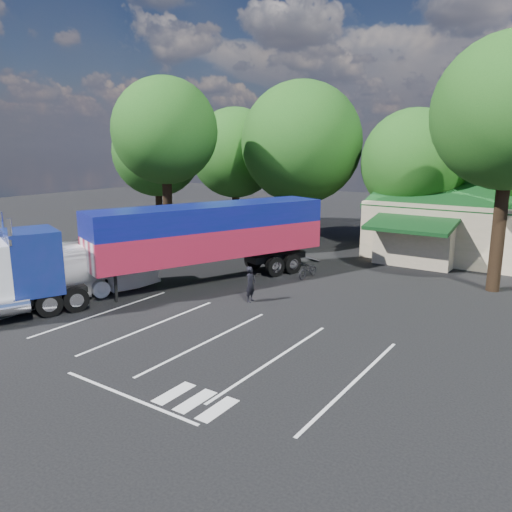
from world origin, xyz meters
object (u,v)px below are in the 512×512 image
Objects in this scene: woman at (251,284)px; tour_bus at (53,272)px; bicycle at (308,270)px; silver_sedan at (408,248)px; semi_truck at (163,242)px.

woman is 10.19m from tour_bus.
tour_bus is (-8.80, -11.22, 1.00)m from bicycle.
woman is 0.98× the size of bicycle.
woman is 0.41× the size of silver_sedan.
semi_truck is at bearing 94.10° from woman.
bicycle is at bearing -7.45° from woman.
woman reaches higher than bicycle.
tour_bus is at bearing -124.63° from bicycle.
woman is at bearing 53.47° from tour_bus.
semi_truck is 5.59m from woman.
bicycle is at bearing 72.55° from semi_truck.
silver_sedan reaches higher than bicycle.
woman is 5.80m from bicycle.
tour_bus reaches higher than woman.
tour_bus is 23.40m from silver_sedan.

